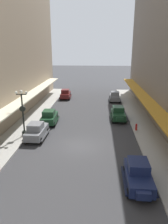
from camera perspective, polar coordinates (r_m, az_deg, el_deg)
name	(u,v)px	position (r m, az deg, el deg)	size (l,w,h in m)	color
ground_plane	(80,146)	(21.91, -1.10, -9.09)	(200.00, 200.00, 0.00)	#38383A
sidewalk_left	(8,143)	(23.70, -19.65, -7.86)	(3.00, 60.00, 0.15)	#A8A59E
sidewalk_right	(155,148)	(22.55, 18.51, -9.04)	(3.00, 60.00, 0.15)	#A8A59E
parked_car_0	(37,130)	(23.83, -12.60, -4.83)	(2.21, 4.28, 1.84)	slate
parked_car_1	(118,113)	(29.61, 9.16, -0.32)	(2.19, 4.28, 1.84)	#193D23
parked_car_2	(138,174)	(16.31, 14.33, -15.77)	(2.20, 4.28, 1.84)	#19234C
parked_car_3	(115,96)	(39.92, 8.24, 4.20)	(2.18, 4.27, 1.84)	slate
parked_car_4	(49,117)	(28.21, -9.27, -1.20)	(2.25, 4.30, 1.84)	#193D23
parked_car_5	(65,94)	(41.78, -4.98, 4.88)	(2.27, 4.31, 1.84)	#591919
lamp_post_with_clock	(23,111)	(24.03, -16.10, 0.23)	(1.42, 0.44, 5.16)	black
fire_hydrant	(136,127)	(26.09, 13.84, -3.89)	(0.24, 0.24, 0.82)	#B21E19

